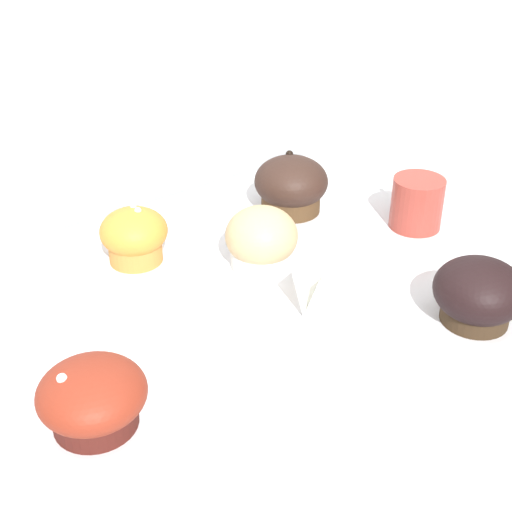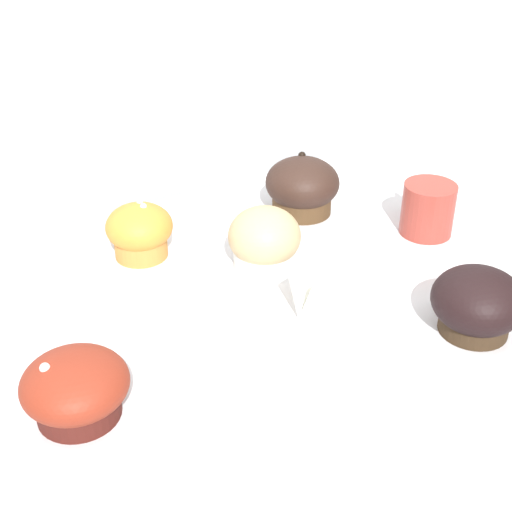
% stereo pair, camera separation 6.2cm
% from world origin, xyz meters
% --- Properties ---
extents(wall_back, '(3.20, 0.10, 1.80)m').
position_xyz_m(wall_back, '(0.00, 0.60, 0.90)').
color(wall_back, '#B2B7BC').
rests_on(wall_back, ground).
extents(display_counter, '(1.00, 0.64, 0.92)m').
position_xyz_m(display_counter, '(0.00, 0.00, 0.46)').
color(display_counter, silver).
rests_on(display_counter, ground).
extents(muffin_front_center, '(0.10, 0.10, 0.09)m').
position_xyz_m(muffin_front_center, '(-0.03, 0.06, 0.96)').
color(muffin_front_center, silver).
rests_on(muffin_front_center, display_counter).
extents(muffin_back_left, '(0.09, 0.09, 0.08)m').
position_xyz_m(muffin_back_left, '(-0.16, 0.18, 0.96)').
color(muffin_back_left, '#C8813A').
rests_on(muffin_back_left, display_counter).
extents(muffin_back_right, '(0.11, 0.11, 0.09)m').
position_xyz_m(muffin_back_right, '(0.11, 0.17, 0.96)').
color(muffin_back_right, '#48311C').
rests_on(muffin_back_right, display_counter).
extents(muffin_front_left, '(0.11, 0.11, 0.08)m').
position_xyz_m(muffin_front_left, '(0.10, -0.19, 0.96)').
color(muffin_front_left, '#342516').
rests_on(muffin_front_left, display_counter).
extents(muffin_front_right, '(0.11, 0.11, 0.07)m').
position_xyz_m(muffin_front_right, '(-0.35, -0.08, 0.95)').
color(muffin_front_right, '#471914').
rests_on(muffin_front_right, display_counter).
extents(coffee_cup, '(0.08, 0.11, 0.08)m').
position_xyz_m(coffee_cup, '(0.22, 0.02, 0.96)').
color(coffee_cup, '#99382D').
rests_on(coffee_cup, display_counter).
extents(price_card, '(0.06, 0.05, 0.06)m').
position_xyz_m(price_card, '(-0.04, -0.06, 0.95)').
color(price_card, white).
rests_on(price_card, display_counter).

